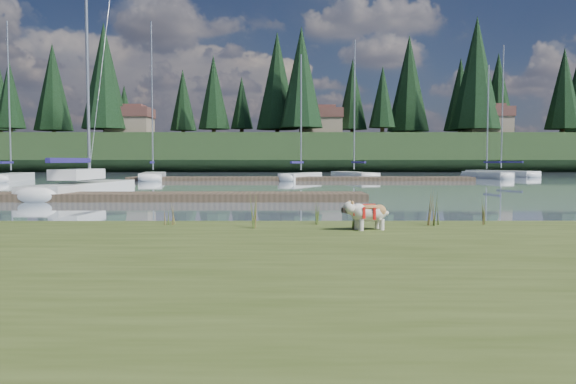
{
  "coord_description": "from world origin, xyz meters",
  "views": [
    {
      "loc": [
        0.98,
        -12.59,
        1.55
      ],
      "look_at": [
        1.0,
        -0.5,
        0.87
      ],
      "focal_mm": 35.0,
      "sensor_mm": 36.0,
      "label": 1
    }
  ],
  "objects": [
    {
      "name": "conifer_7",
      "position": [
        42.0,
        71.0,
        12.19
      ],
      "size": [
        5.28,
        5.28,
        13.2
      ],
      "color": "#382619",
      "rests_on": "ridge"
    },
    {
      "name": "sailboat_main",
      "position": [
        -7.99,
        12.83,
        0.42
      ],
      "size": [
        2.56,
        9.11,
        12.92
      ],
      "rotation": [
        0.0,
        0.0,
        1.48
      ],
      "color": "silver",
      "rests_on": "ground"
    },
    {
      "name": "house_0",
      "position": [
        -22.0,
        70.0,
        7.31
      ],
      "size": [
        6.3,
        5.3,
        4.65
      ],
      "color": "gray",
      "rests_on": "ridge"
    },
    {
      "name": "sailboat_bg_5",
      "position": [
        21.55,
        42.76,
        0.32
      ],
      "size": [
        5.3,
        8.96,
        12.78
      ],
      "rotation": [
        0.0,
        0.0,
        1.99
      ],
      "color": "silver",
      "rests_on": "ground"
    },
    {
      "name": "mud_lip",
      "position": [
        0.0,
        -1.6,
        0.07
      ],
      "size": [
        60.0,
        0.5,
        0.14
      ],
      "primitive_type": "cube",
      "color": "#33281C",
      "rests_on": "ground"
    },
    {
      "name": "weed_0",
      "position": [
        0.35,
        -2.63,
        0.65
      ],
      "size": [
        0.17,
        0.14,
        0.71
      ],
      "color": "#475B23",
      "rests_on": "bank"
    },
    {
      "name": "bulldog",
      "position": [
        2.38,
        -2.95,
        0.66
      ],
      "size": [
        0.85,
        0.46,
        0.5
      ],
      "rotation": [
        0.0,
        0.0,
        3.39
      ],
      "color": "silver",
      "rests_on": "bank"
    },
    {
      "name": "sailboat_bg_0",
      "position": [
        -20.01,
        30.53,
        0.32
      ],
      "size": [
        3.25,
        8.5,
        12.06
      ],
      "rotation": [
        0.0,
        0.0,
        1.77
      ],
      "color": "silver",
      "rests_on": "ground"
    },
    {
      "name": "ridge",
      "position": [
        0.0,
        73.0,
        2.5
      ],
      "size": [
        200.0,
        20.0,
        5.0
      ],
      "primitive_type": "cube",
      "color": "black",
      "rests_on": "ground"
    },
    {
      "name": "conifer_2",
      "position": [
        -25.0,
        68.0,
        13.54
      ],
      "size": [
        6.6,
        6.6,
        16.05
      ],
      "color": "#382619",
      "rests_on": "ridge"
    },
    {
      "name": "conifer_4",
      "position": [
        3.0,
        66.0,
        13.09
      ],
      "size": [
        6.16,
        6.16,
        15.1
      ],
      "color": "#382619",
      "rests_on": "ridge"
    },
    {
      "name": "sailboat_bg_2",
      "position": [
        2.33,
        31.95,
        0.33
      ],
      "size": [
        3.88,
        6.41,
        9.9
      ],
      "rotation": [
        0.0,
        0.0,
        1.14
      ],
      "color": "silver",
      "rests_on": "ground"
    },
    {
      "name": "sailboat_bg_1",
      "position": [
        -9.86,
        33.04,
        0.33
      ],
      "size": [
        3.1,
        8.67,
        12.63
      ],
      "rotation": [
        0.0,
        0.0,
        1.74
      ],
      "color": "silver",
      "rests_on": "ground"
    },
    {
      "name": "weed_1",
      "position": [
        1.55,
        -2.06,
        0.56
      ],
      "size": [
        0.17,
        0.14,
        0.5
      ],
      "color": "#475B23",
      "rests_on": "bank"
    },
    {
      "name": "sailboat_bg_3",
      "position": [
        6.51,
        35.74,
        0.32
      ],
      "size": [
        3.64,
        8.15,
        11.78
      ],
      "rotation": [
        0.0,
        0.0,
        1.84
      ],
      "color": "silver",
      "rests_on": "ground"
    },
    {
      "name": "dock_far",
      "position": [
        2.0,
        30.0,
        0.15
      ],
      "size": [
        26.0,
        2.2,
        0.3
      ],
      "primitive_type": "cube",
      "color": "#4C3D2C",
      "rests_on": "ground"
    },
    {
      "name": "conifer_6",
      "position": [
        28.0,
        68.0,
        13.99
      ],
      "size": [
        7.04,
        7.04,
        17.0
      ],
      "color": "#382619",
      "rests_on": "ridge"
    },
    {
      "name": "dock_near",
      "position": [
        -4.0,
        9.0,
        0.15
      ],
      "size": [
        16.0,
        2.0,
        0.3
      ],
      "primitive_type": "cube",
      "color": "#4C3D2C",
      "rests_on": "ground"
    },
    {
      "name": "conifer_5",
      "position": [
        15.0,
        70.0,
        10.83
      ],
      "size": [
        3.96,
        3.96,
        10.35
      ],
      "color": "#382619",
      "rests_on": "ridge"
    },
    {
      "name": "weed_5",
      "position": [
        4.61,
        -2.14,
        0.58
      ],
      "size": [
        0.17,
        0.14,
        0.54
      ],
      "color": "#475B23",
      "rests_on": "bank"
    },
    {
      "name": "house_1",
      "position": [
        6.0,
        71.0,
        7.31
      ],
      "size": [
        6.3,
        5.3,
        4.65
      ],
      "color": "gray",
      "rests_on": "ridge"
    },
    {
      "name": "bank",
      "position": [
        0.0,
        -6.0,
        0.17
      ],
      "size": [
        60.0,
        9.0,
        0.35
      ],
      "primitive_type": "cube",
      "color": "#435221",
      "rests_on": "ground"
    },
    {
      "name": "conifer_1",
      "position": [
        -40.0,
        71.0,
        11.28
      ],
      "size": [
        4.4,
        4.4,
        11.3
      ],
      "color": "#382619",
      "rests_on": "ridge"
    },
    {
      "name": "ground",
      "position": [
        0.0,
        30.0,
        0.0
      ],
      "size": [
        200.0,
        200.0,
        0.0
      ],
      "primitive_type": "plane",
      "color": "#8295A8",
      "rests_on": "ground"
    },
    {
      "name": "weed_4",
      "position": [
        2.21,
        -2.82,
        0.54
      ],
      "size": [
        0.17,
        0.14,
        0.45
      ],
      "color": "#475B23",
      "rests_on": "bank"
    },
    {
      "name": "house_2",
      "position": [
        30.0,
        69.0,
        7.31
      ],
      "size": [
        6.3,
        5.3,
        4.65
      ],
      "color": "gray",
      "rests_on": "ridge"
    },
    {
      "name": "sailboat_bg_4",
      "position": [
        18.16,
        36.51,
        0.33
      ],
      "size": [
        2.87,
        6.69,
        9.85
      ],
      "rotation": [
        0.0,
        0.0,
        1.82
      ],
      "color": "silver",
      "rests_on": "ground"
    },
    {
      "name": "weed_3",
      "position": [
        -1.22,
        -2.14,
        0.56
      ],
      "size": [
        0.17,
        0.14,
        0.5
      ],
      "color": "#475B23",
      "rests_on": "bank"
    },
    {
      "name": "weed_2",
      "position": [
        3.71,
        -2.29,
        0.64
      ],
      "size": [
        0.17,
        0.14,
        0.7
      ],
      "color": "#475B23",
      "rests_on": "bank"
    },
    {
      "name": "conifer_3",
      "position": [
        -10.0,
        72.0,
        11.74
      ],
      "size": [
        4.84,
        4.84,
        12.25
      ],
      "color": "#382619",
      "rests_on": "ridge"
    }
  ]
}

